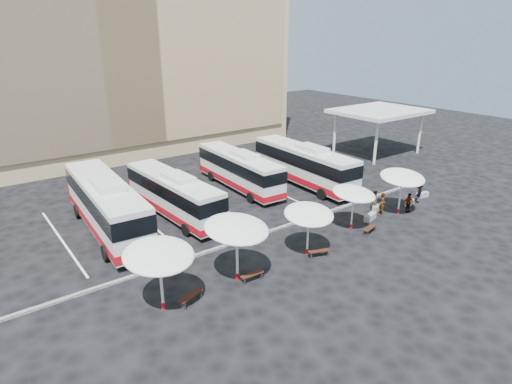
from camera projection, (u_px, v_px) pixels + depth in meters
ground at (270, 236)px, 30.21m from camera, size 120.00×120.00×0.00m
sandstone_building at (102, 41)px, 49.79m from camera, size 42.00×18.25×29.60m
service_canopy at (379, 112)px, 49.45m from camera, size 10.00×8.00×5.20m
curb_divider at (266, 232)px, 30.56m from camera, size 34.00×0.25×0.15m
bay_lines at (211, 202)px, 36.22m from camera, size 24.15×12.00×0.01m
bus_0 at (106, 204)px, 30.26m from camera, size 3.57×13.11×4.12m
bus_1 at (173, 194)px, 32.99m from camera, size 3.07×11.39×3.58m
bus_2 at (239, 169)px, 38.98m from camera, size 3.00×11.38×3.58m
bus_3 at (304, 164)px, 39.96m from camera, size 3.27×12.41×3.91m
sunshade_0 at (159, 256)px, 21.09m from camera, size 3.99×4.03×3.71m
sunshade_1 at (237, 229)px, 23.72m from camera, size 4.69×4.71×3.83m
sunshade_2 at (309, 214)px, 26.78m from camera, size 3.96×3.99×3.29m
sunshade_3 at (354, 194)px, 30.40m from camera, size 3.92×3.95×3.23m
sunshade_4 at (402, 178)px, 32.95m from camera, size 4.47×4.50×3.54m
wood_bench_0 at (191, 297)px, 22.60m from camera, size 1.60×0.90×0.47m
wood_bench_1 at (252, 275)px, 24.64m from camera, size 1.45×0.45×0.44m
wood_bench_2 at (319, 252)px, 27.30m from camera, size 1.46×0.86×0.43m
wood_bench_3 at (370, 229)px, 30.53m from camera, size 1.43×0.64×0.42m
conc_bench_0 at (370, 217)px, 32.71m from camera, size 1.35×0.72×0.48m
conc_bench_1 at (378, 208)px, 34.56m from camera, size 1.22×0.60×0.44m
conc_bench_2 at (410, 202)px, 35.62m from camera, size 1.17×0.60×0.42m
conc_bench_3 at (422, 195)px, 37.25m from camera, size 1.24×0.61×0.45m
passenger_0 at (383, 204)px, 33.59m from camera, size 0.74×0.76×1.76m
passenger_1 at (374, 200)px, 34.43m from camera, size 1.01×1.01×1.65m
passenger_2 at (409, 203)px, 33.96m from camera, size 0.98×0.50×1.61m
passenger_3 at (418, 193)px, 35.89m from camera, size 1.19×0.83×1.70m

